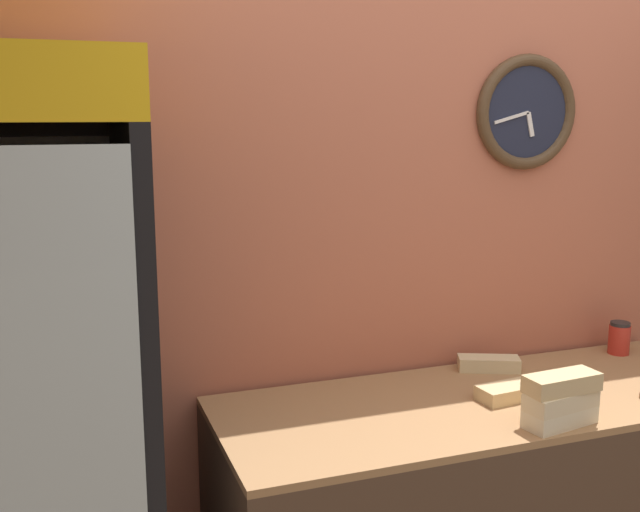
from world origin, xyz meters
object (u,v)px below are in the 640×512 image
sandwich_flat_right (509,392)px  beverage_cooler (21,389)px  sandwich_stack_middle (561,400)px  sandwich_stack_top (562,383)px  sandwich_stack_bottom (560,417)px  sandwich_flat_left (489,364)px  condiment_jar (619,338)px

sandwich_flat_right → beverage_cooler: bearing=176.5°
sandwich_stack_middle → sandwich_stack_top: bearing=0.0°
beverage_cooler → sandwich_stack_middle: (1.60, -0.34, -0.12)m
sandwich_stack_bottom → sandwich_flat_left: 0.53m
sandwich_stack_bottom → sandwich_flat_right: bearing=95.8°
sandwich_stack_middle → sandwich_flat_left: (0.07, 0.53, -0.06)m
beverage_cooler → sandwich_stack_top: size_ratio=8.01×
beverage_cooler → sandwich_stack_bottom: bearing=-12.1°
beverage_cooler → condiment_jar: beverage_cooler is taller
sandwich_stack_middle → sandwich_stack_bottom: bearing=0.0°
sandwich_stack_bottom → sandwich_flat_right: sandwich_stack_bottom is taller
sandwich_flat_right → condiment_jar: bearing=21.3°
sandwich_stack_bottom → condiment_jar: (0.69, 0.52, 0.04)m
sandwich_flat_left → sandwich_stack_bottom: bearing=-97.8°
sandwich_stack_bottom → beverage_cooler: bearing=167.9°
sandwich_stack_bottom → condiment_jar: bearing=37.1°
beverage_cooler → sandwich_stack_bottom: (1.60, -0.34, -0.18)m
condiment_jar → sandwich_stack_top: bearing=-142.9°
sandwich_stack_middle → sandwich_stack_top: (0.00, 0.00, 0.06)m
sandwich_stack_bottom → sandwich_flat_left: (0.07, 0.53, -0.00)m
sandwich_flat_left → condiment_jar: size_ratio=1.85×
beverage_cooler → sandwich_flat_left: (1.67, 0.19, -0.18)m
sandwich_stack_bottom → sandwich_flat_right: (-0.02, 0.24, -0.00)m
sandwich_flat_right → condiment_jar: size_ratio=1.74×
beverage_cooler → sandwich_stack_middle: bearing=-12.1°
sandwich_flat_left → sandwich_flat_right: (-0.10, -0.28, -0.00)m
beverage_cooler → sandwich_flat_right: (1.57, -0.10, -0.18)m
beverage_cooler → condiment_jar: 2.30m
beverage_cooler → sandwich_flat_right: 1.59m
sandwich_stack_top → condiment_jar: sandwich_stack_top is taller
sandwich_stack_top → sandwich_stack_bottom: bearing=0.0°
beverage_cooler → sandwich_flat_left: beverage_cooler is taller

